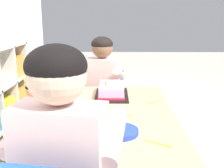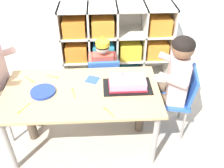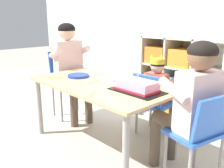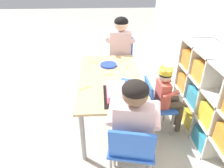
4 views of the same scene
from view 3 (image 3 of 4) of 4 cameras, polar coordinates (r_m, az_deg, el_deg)
ground at (r=2.37m, az=-2.56°, el=-13.76°), size 16.00×16.00×0.00m
classroom_back_wall at (r=3.09m, az=16.68°, el=17.66°), size 6.24×0.10×2.64m
storage_cubby_shelf at (r=2.78m, az=19.06°, el=0.01°), size 1.30×0.38×0.95m
activity_table at (r=2.17m, az=-2.72°, el=-1.52°), size 1.31×0.71×0.59m
classroom_chair_blue at (r=2.43m, az=9.20°, el=-3.75°), size 0.34×0.33×0.64m
child_with_crown at (r=2.48m, az=10.81°, el=-0.33°), size 0.30×0.31×0.81m
classroom_chair_adult_side at (r=2.96m, az=-10.39°, el=1.96°), size 0.38×0.42×0.77m
adult_helper_seated at (r=2.81m, az=-9.59°, el=5.44°), size 0.45×0.44×1.09m
classroom_chair_guest_side at (r=1.77m, az=20.05°, el=-10.10°), size 0.37×0.42×0.68m
guest_at_table_side at (r=1.77m, az=17.85°, el=-3.01°), size 0.46×0.45×1.01m
birthday_cake_on_tray at (r=1.90m, az=5.79°, el=-0.64°), size 0.41×0.25×0.12m
paper_plate_stack at (r=2.39m, az=-7.79°, el=1.91°), size 0.20×0.20×0.02m
paper_napkin_square at (r=2.19m, az=1.94°, el=0.58°), size 0.15×0.15×0.00m
fork_beside_plate_stack at (r=1.84m, az=-4.54°, el=-2.31°), size 0.09×0.12×0.00m
fork_at_table_front_edge at (r=2.19m, az=-4.15°, el=0.56°), size 0.04×0.13×0.00m
fork_by_napkin at (r=2.39m, az=-13.21°, el=1.42°), size 0.08×0.12×0.00m
fork_scattered_mid_table at (r=2.62m, az=-6.19°, el=2.90°), size 0.11×0.11×0.00m
fork_near_child_seat at (r=2.49m, az=-2.76°, el=2.32°), size 0.12×0.06×0.00m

